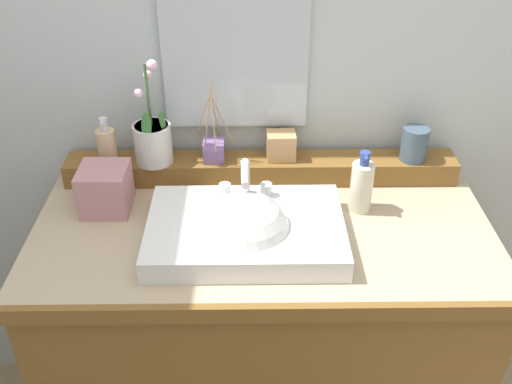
{
  "coord_description": "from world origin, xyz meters",
  "views": [
    {
      "loc": [
        -0.03,
        -1.25,
        1.82
      ],
      "look_at": [
        -0.02,
        -0.02,
        1.02
      ],
      "focal_mm": 40.97,
      "sensor_mm": 36.0,
      "label": 1
    }
  ],
  "objects_px": {
    "soap_dispenser": "(107,145)",
    "trinket_box": "(281,146)",
    "tissue_box": "(105,189)",
    "potted_plant": "(153,139)",
    "lotion_bottle": "(362,186)",
    "reed_diffuser": "(214,149)",
    "tumbler_cup": "(414,144)",
    "sink_basin": "(246,233)"
  },
  "relations": [
    {
      "from": "lotion_bottle",
      "to": "reed_diffuser",
      "type": "bearing_deg",
      "value": 158.75
    },
    {
      "from": "tumbler_cup",
      "to": "sink_basin",
      "type": "bearing_deg",
      "value": -148.39
    },
    {
      "from": "trinket_box",
      "to": "lotion_bottle",
      "type": "bearing_deg",
      "value": -41.13
    },
    {
      "from": "soap_dispenser",
      "to": "reed_diffuser",
      "type": "xyz_separation_m",
      "value": [
        0.31,
        0.01,
        -0.02
      ]
    },
    {
      "from": "sink_basin",
      "to": "potted_plant",
      "type": "relative_size",
      "value": 1.59
    },
    {
      "from": "potted_plant",
      "to": "lotion_bottle",
      "type": "relative_size",
      "value": 1.73
    },
    {
      "from": "tissue_box",
      "to": "soap_dispenser",
      "type": "bearing_deg",
      "value": 96.1
    },
    {
      "from": "lotion_bottle",
      "to": "tissue_box",
      "type": "xyz_separation_m",
      "value": [
        -0.7,
        0.01,
        -0.01
      ]
    },
    {
      "from": "tumbler_cup",
      "to": "lotion_bottle",
      "type": "distance_m",
      "value": 0.24
    },
    {
      "from": "potted_plant",
      "to": "tumbler_cup",
      "type": "xyz_separation_m",
      "value": [
        0.75,
        0.0,
        -0.02
      ]
    },
    {
      "from": "trinket_box",
      "to": "soap_dispenser",
      "type": "bearing_deg",
      "value": 179.6
    },
    {
      "from": "trinket_box",
      "to": "reed_diffuser",
      "type": "bearing_deg",
      "value": -179.19
    },
    {
      "from": "reed_diffuser",
      "to": "trinket_box",
      "type": "height_order",
      "value": "reed_diffuser"
    },
    {
      "from": "potted_plant",
      "to": "lotion_bottle",
      "type": "distance_m",
      "value": 0.6
    },
    {
      "from": "tumbler_cup",
      "to": "tissue_box",
      "type": "distance_m",
      "value": 0.88
    },
    {
      "from": "tumbler_cup",
      "to": "soap_dispenser",
      "type": "bearing_deg",
      "value": -179.81
    },
    {
      "from": "tumbler_cup",
      "to": "trinket_box",
      "type": "xyz_separation_m",
      "value": [
        -0.38,
        0.01,
        -0.01
      ]
    },
    {
      "from": "tumbler_cup",
      "to": "trinket_box",
      "type": "distance_m",
      "value": 0.39
    },
    {
      "from": "potted_plant",
      "to": "tissue_box",
      "type": "relative_size",
      "value": 2.41
    },
    {
      "from": "soap_dispenser",
      "to": "trinket_box",
      "type": "relative_size",
      "value": 1.69
    },
    {
      "from": "trinket_box",
      "to": "sink_basin",
      "type": "bearing_deg",
      "value": -110.56
    },
    {
      "from": "reed_diffuser",
      "to": "tissue_box",
      "type": "xyz_separation_m",
      "value": [
        -0.29,
        -0.14,
        -0.04
      ]
    },
    {
      "from": "tissue_box",
      "to": "sink_basin",
      "type": "bearing_deg",
      "value": -22.64
    },
    {
      "from": "sink_basin",
      "to": "lotion_bottle",
      "type": "distance_m",
      "value": 0.35
    },
    {
      "from": "soap_dispenser",
      "to": "tissue_box",
      "type": "relative_size",
      "value": 1.08
    },
    {
      "from": "tumbler_cup",
      "to": "tissue_box",
      "type": "height_order",
      "value": "tumbler_cup"
    },
    {
      "from": "sink_basin",
      "to": "potted_plant",
      "type": "distance_m",
      "value": 0.41
    },
    {
      "from": "sink_basin",
      "to": "potted_plant",
      "type": "height_order",
      "value": "potted_plant"
    },
    {
      "from": "potted_plant",
      "to": "tissue_box",
      "type": "height_order",
      "value": "potted_plant"
    },
    {
      "from": "tissue_box",
      "to": "reed_diffuser",
      "type": "bearing_deg",
      "value": 26.39
    },
    {
      "from": "lotion_bottle",
      "to": "tissue_box",
      "type": "relative_size",
      "value": 1.39
    },
    {
      "from": "sink_basin",
      "to": "tissue_box",
      "type": "height_order",
      "value": "sink_basin"
    },
    {
      "from": "potted_plant",
      "to": "tumbler_cup",
      "type": "height_order",
      "value": "potted_plant"
    },
    {
      "from": "potted_plant",
      "to": "trinket_box",
      "type": "relative_size",
      "value": 3.78
    },
    {
      "from": "potted_plant",
      "to": "soap_dispenser",
      "type": "xyz_separation_m",
      "value": [
        -0.13,
        -0.0,
        -0.02
      ]
    },
    {
      "from": "reed_diffuser",
      "to": "lotion_bottle",
      "type": "relative_size",
      "value": 1.37
    },
    {
      "from": "reed_diffuser",
      "to": "tissue_box",
      "type": "height_order",
      "value": "reed_diffuser"
    },
    {
      "from": "potted_plant",
      "to": "reed_diffuser",
      "type": "height_order",
      "value": "potted_plant"
    },
    {
      "from": "soap_dispenser",
      "to": "reed_diffuser",
      "type": "distance_m",
      "value": 0.31
    },
    {
      "from": "reed_diffuser",
      "to": "trinket_box",
      "type": "bearing_deg",
      "value": 3.22
    },
    {
      "from": "sink_basin",
      "to": "tissue_box",
      "type": "bearing_deg",
      "value": 157.36
    },
    {
      "from": "potted_plant",
      "to": "trinket_box",
      "type": "xyz_separation_m",
      "value": [
        0.37,
        0.02,
        -0.03
      ]
    }
  ]
}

